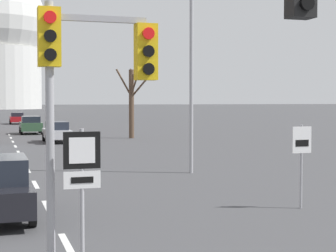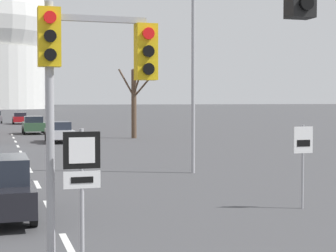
% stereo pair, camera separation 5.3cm
% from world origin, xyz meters
% --- Properties ---
extents(lane_stripe_1, '(0.16, 2.00, 0.01)m').
position_xyz_m(lane_stripe_1, '(0.00, 8.97, 0.00)').
color(lane_stripe_1, silver).
rests_on(lane_stripe_1, ground_plane).
extents(lane_stripe_2, '(0.16, 2.00, 0.01)m').
position_xyz_m(lane_stripe_2, '(0.00, 13.47, 0.00)').
color(lane_stripe_2, silver).
rests_on(lane_stripe_2, ground_plane).
extents(lane_stripe_3, '(0.16, 2.00, 0.01)m').
position_xyz_m(lane_stripe_3, '(0.00, 17.97, 0.00)').
color(lane_stripe_3, silver).
rests_on(lane_stripe_3, ground_plane).
extents(lane_stripe_4, '(0.16, 2.00, 0.01)m').
position_xyz_m(lane_stripe_4, '(0.00, 22.47, 0.00)').
color(lane_stripe_4, silver).
rests_on(lane_stripe_4, ground_plane).
extents(lane_stripe_5, '(0.16, 2.00, 0.01)m').
position_xyz_m(lane_stripe_5, '(0.00, 26.97, 0.00)').
color(lane_stripe_5, silver).
rests_on(lane_stripe_5, ground_plane).
extents(lane_stripe_6, '(0.16, 2.00, 0.01)m').
position_xyz_m(lane_stripe_6, '(0.00, 31.47, 0.00)').
color(lane_stripe_6, silver).
rests_on(lane_stripe_6, ground_plane).
extents(lane_stripe_7, '(0.16, 2.00, 0.01)m').
position_xyz_m(lane_stripe_7, '(0.00, 35.97, 0.00)').
color(lane_stripe_7, silver).
rests_on(lane_stripe_7, ground_plane).
extents(lane_stripe_8, '(0.16, 2.00, 0.01)m').
position_xyz_m(lane_stripe_8, '(0.00, 40.47, 0.00)').
color(lane_stripe_8, silver).
rests_on(lane_stripe_8, ground_plane).
extents(lane_stripe_9, '(0.16, 2.00, 0.01)m').
position_xyz_m(lane_stripe_9, '(0.00, 44.97, 0.00)').
color(lane_stripe_9, silver).
rests_on(lane_stripe_9, ground_plane).
extents(lane_stripe_10, '(0.16, 2.00, 0.01)m').
position_xyz_m(lane_stripe_10, '(0.00, 49.47, 0.00)').
color(lane_stripe_10, silver).
rests_on(lane_stripe_10, ground_plane).
extents(traffic_signal_centre_tall, '(1.99, 0.34, 4.72)m').
position_xyz_m(traffic_signal_centre_tall, '(-0.03, 6.20, 3.57)').
color(traffic_signal_centre_tall, '#9E9EA3').
rests_on(traffic_signal_centre_tall, ground_plane).
extents(route_sign_post, '(0.60, 0.08, 2.65)m').
position_xyz_m(route_sign_post, '(-0.13, 5.92, 1.82)').
color(route_sign_post, '#9E9EA3').
rests_on(route_sign_post, ground_plane).
extents(speed_limit_sign, '(0.60, 0.08, 2.41)m').
position_xyz_m(speed_limit_sign, '(6.95, 11.01, 1.63)').
color(speed_limit_sign, '#9E9EA3').
rests_on(speed_limit_sign, ground_plane).
extents(street_lamp_right, '(2.39, 0.36, 8.65)m').
position_xyz_m(street_lamp_right, '(6.20, 19.38, 5.30)').
color(street_lamp_right, '#9E9EA3').
rests_on(street_lamp_right, ground_plane).
extents(sedan_near_left, '(1.97, 4.04, 1.64)m').
position_xyz_m(sedan_near_left, '(1.94, 50.02, 0.83)').
color(sedan_near_left, '#2D4C33').
rests_on(sedan_near_left, ground_plane).
extents(sedan_near_right, '(1.83, 4.50, 1.54)m').
position_xyz_m(sedan_near_right, '(3.07, 38.73, 0.79)').
color(sedan_near_right, '#B7B7BC').
rests_on(sedan_near_right, ground_plane).
extents(sedan_far_left, '(1.68, 4.52, 1.64)m').
position_xyz_m(sedan_far_left, '(-1.34, 12.26, 0.82)').
color(sedan_far_left, black).
rests_on(sedan_far_left, ground_plane).
extents(sedan_distant_centre, '(1.88, 4.20, 1.52)m').
position_xyz_m(sedan_distant_centre, '(1.68, 72.70, 0.78)').
color(sedan_distant_centre, maroon).
rests_on(sedan_distant_centre, ground_plane).
extents(bare_tree_right_near, '(2.45, 4.30, 5.80)m').
position_xyz_m(bare_tree_right_near, '(9.45, 41.49, 3.18)').
color(bare_tree_right_near, brown).
rests_on(bare_tree_right_near, ground_plane).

